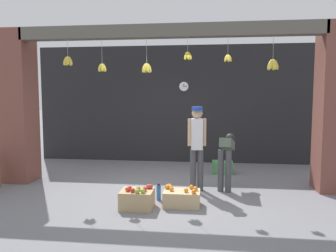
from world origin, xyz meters
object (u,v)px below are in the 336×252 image
object	(u,v)px
shopkeeper	(197,142)
produce_box_green	(222,167)
worker_stooping	(227,154)
fruit_crate_apples	(137,199)
wall_clock	(184,86)
fruit_crate_oranges	(182,198)
water_bottle	(159,192)

from	to	relation	value
shopkeeper	produce_box_green	world-z (taller)	shopkeeper
worker_stooping	fruit_crate_apples	size ratio (longest dim) A/B	2.00
worker_stooping	wall_clock	world-z (taller)	wall_clock
fruit_crate_oranges	water_bottle	distance (m)	0.47
shopkeeper	fruit_crate_apples	bearing A→B (deg)	43.09
shopkeeper	worker_stooping	distance (m)	0.63
produce_box_green	water_bottle	bearing A→B (deg)	-119.56
worker_stooping	water_bottle	size ratio (longest dim) A/B	3.60
fruit_crate_oranges	water_bottle	xyz separation A→B (m)	(-0.41, 0.24, -0.00)
shopkeeper	fruit_crate_oranges	xyz separation A→B (m)	(-0.21, -0.91, -0.77)
shopkeeper	water_bottle	bearing A→B (deg)	39.30
water_bottle	fruit_crate_apples	bearing A→B (deg)	-122.39
shopkeeper	wall_clock	bearing A→B (deg)	-88.39
worker_stooping	water_bottle	bearing A→B (deg)	-132.54
fruit_crate_apples	shopkeeper	bearing A→B (deg)	50.93
fruit_crate_oranges	produce_box_green	world-z (taller)	fruit_crate_oranges
fruit_crate_apples	wall_clock	xyz separation A→B (m)	(0.47, 3.67, 1.85)
produce_box_green	wall_clock	bearing A→B (deg)	129.45
shopkeeper	fruit_crate_oranges	world-z (taller)	shopkeeper
fruit_crate_oranges	fruit_crate_apples	xyz separation A→B (m)	(-0.69, -0.19, 0.02)
worker_stooping	fruit_crate_apples	xyz separation A→B (m)	(-1.45, -1.26, -0.52)
water_bottle	wall_clock	world-z (taller)	wall_clock
shopkeeper	water_bottle	world-z (taller)	shopkeeper
fruit_crate_oranges	worker_stooping	bearing A→B (deg)	54.20
water_bottle	fruit_crate_oranges	bearing A→B (deg)	-30.73
shopkeeper	wall_clock	distance (m)	2.82
worker_stooping	water_bottle	distance (m)	1.53
worker_stooping	wall_clock	distance (m)	2.92
shopkeeper	fruit_crate_oranges	size ratio (longest dim) A/B	2.69
fruit_crate_apples	wall_clock	size ratio (longest dim) A/B	1.98
worker_stooping	produce_box_green	bearing A→B (deg)	103.14
wall_clock	fruit_crate_oranges	bearing A→B (deg)	-86.46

